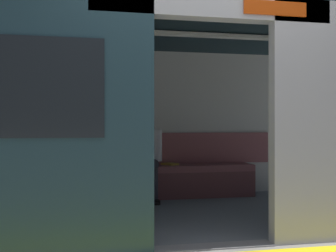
% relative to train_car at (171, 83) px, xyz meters
% --- Properties ---
extents(ground_plane, '(60.00, 60.00, 0.00)m').
position_rel_train_car_xyz_m(ground_plane, '(-0.07, 1.32, -1.49)').
color(ground_plane, gray).
extents(train_car, '(6.40, 2.98, 2.21)m').
position_rel_train_car_xyz_m(train_car, '(0.00, 0.00, 0.00)').
color(train_car, '#ADAFB5').
rests_on(train_car, ground_plane).
extents(bench_seat, '(2.75, 0.44, 0.46)m').
position_rel_train_car_xyz_m(bench_seat, '(-0.07, -1.14, -1.14)').
color(bench_seat, '#935156').
rests_on(bench_seat, ground_plane).
extents(person_seated, '(0.55, 0.68, 1.18)m').
position_rel_train_car_xyz_m(person_seated, '(0.14, -1.09, -0.82)').
color(person_seated, silver).
rests_on(person_seated, ground_plane).
extents(handbag, '(0.26, 0.15, 0.17)m').
position_rel_train_car_xyz_m(handbag, '(0.59, -1.18, -0.95)').
color(handbag, maroon).
rests_on(handbag, bench_seat).
extents(book, '(0.24, 0.27, 0.03)m').
position_rel_train_car_xyz_m(book, '(-0.26, -1.21, -1.02)').
color(book, gold).
rests_on(book, bench_seat).
extents(grab_pole_door, '(0.04, 0.04, 2.07)m').
position_rel_train_car_xyz_m(grab_pole_door, '(0.39, 0.95, -0.46)').
color(grab_pole_door, silver).
rests_on(grab_pole_door, ground_plane).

